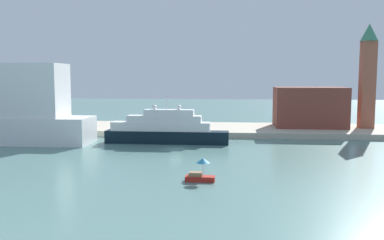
% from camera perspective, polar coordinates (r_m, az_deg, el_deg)
% --- Properties ---
extents(ground, '(400.00, 400.00, 0.00)m').
position_cam_1_polar(ground, '(83.62, -2.34, -4.09)').
color(ground, slate).
extents(quay_dock, '(110.00, 23.18, 1.42)m').
position_cam_1_polar(quay_dock, '(110.59, -0.32, -1.27)').
color(quay_dock, '#B7AD99').
rests_on(quay_dock, ground).
extents(large_yacht, '(27.36, 3.67, 11.00)m').
position_cam_1_polar(large_yacht, '(90.95, -3.78, -1.36)').
color(large_yacht, black).
rests_on(large_yacht, ground).
extents(small_motorboat, '(4.15, 1.94, 3.31)m').
position_cam_1_polar(small_motorboat, '(57.92, 1.16, -7.31)').
color(small_motorboat, '#B22319').
rests_on(small_motorboat, ground).
extents(harbor_building, '(18.28, 11.89, 10.58)m').
position_cam_1_polar(harbor_building, '(113.77, 16.02, 1.74)').
color(harbor_building, brown).
rests_on(harbor_building, quay_dock).
extents(bell_tower, '(4.50, 4.50, 26.87)m').
position_cam_1_polar(bell_tower, '(115.89, 23.24, 6.17)').
color(bell_tower, '#93513D').
rests_on(bell_tower, quay_dock).
extents(parked_car, '(3.93, 1.67, 1.34)m').
position_cam_1_polar(parked_car, '(111.94, -8.76, -0.59)').
color(parked_car, '#1E4C99').
rests_on(parked_car, quay_dock).
extents(person_figure, '(0.36, 0.36, 1.58)m').
position_cam_1_polar(person_figure, '(109.54, -6.02, -0.61)').
color(person_figure, '#334C8C').
rests_on(person_figure, quay_dock).
extents(mooring_bollard, '(0.51, 0.51, 0.74)m').
position_cam_1_polar(mooring_bollard, '(100.24, -0.26, -1.39)').
color(mooring_bollard, black).
rests_on(mooring_bollard, quay_dock).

